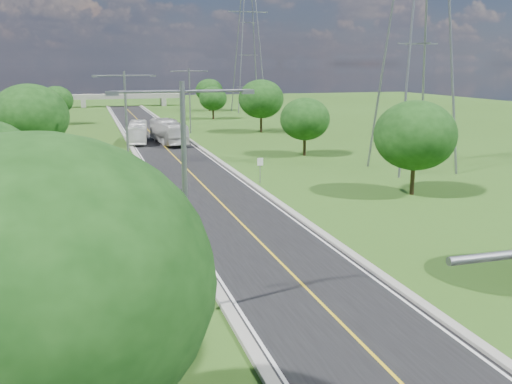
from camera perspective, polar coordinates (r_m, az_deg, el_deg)
ground at (r=72.18m, az=-8.71°, el=4.05°), size 260.00×260.00×0.00m
road at (r=78.07m, az=-9.33°, el=4.70°), size 8.00×150.00×0.06m
curb_left at (r=77.64m, az=-12.46°, el=4.58°), size 0.50×150.00×0.22m
curb_right at (r=78.70m, az=-6.26°, el=4.91°), size 0.50×150.00×0.22m
speed_limit_sign at (r=51.75m, az=0.42°, el=2.61°), size 0.55×0.09×2.40m
overpass at (r=151.27m, az=-13.08°, el=9.24°), size 30.00×3.00×3.20m
streetlight_near_left at (r=23.51m, az=-7.15°, el=1.02°), size 5.90×0.25×10.00m
streetlight_mid_left at (r=56.05m, az=-12.86°, el=7.55°), size 5.90×0.25×10.00m
streetlight_far_right at (r=90.23m, az=-6.65°, el=9.61°), size 5.90×0.25×10.00m
power_tower_near at (r=59.93m, az=15.97°, el=15.42°), size 9.00×6.40×28.00m
power_tower_far at (r=130.75m, az=-0.78°, el=14.15°), size 9.00×6.40×28.00m
tree_lc at (r=61.17m, az=-21.67°, el=7.03°), size 7.56×7.56×8.79m
tree_ld at (r=85.23m, az=-21.69°, el=7.97°), size 6.72×6.72×7.82m
tree_le at (r=109.01m, az=-19.33°, el=8.66°), size 5.88×5.88×6.84m
tree_lf at (r=13.65m, az=-21.09°, el=-8.67°), size 7.98×7.98×9.28m
tree_rb at (r=48.51m, az=15.63°, el=5.47°), size 6.72×6.72×7.82m
tree_rc at (r=67.72m, az=4.92°, el=7.28°), size 5.88×5.88×6.84m
tree_rd at (r=90.91m, az=0.52°, el=9.29°), size 7.14×7.14×8.30m
tree_re at (r=113.54m, az=-4.33°, el=9.30°), size 5.46×5.46×6.35m
tree_rf at (r=133.77m, az=-4.71°, el=10.07°), size 6.30×6.30×7.33m
bus_outbound at (r=78.77m, az=-8.74°, el=5.97°), size 3.81×11.59×3.17m
bus_inbound at (r=80.58m, az=-11.74°, el=5.88°), size 3.55×10.40×2.84m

